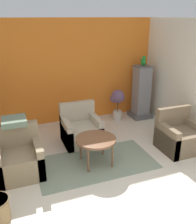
# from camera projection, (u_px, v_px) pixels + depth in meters

# --- Properties ---
(ground_plane) EXTENTS (20.00, 20.00, 0.00)m
(ground_plane) POSITION_uv_depth(u_px,v_px,m) (148.00, 221.00, 3.33)
(ground_plane) COLOR beige
(ground_plane) RESTS_ON ground
(wall_back_accent) EXTENTS (4.41, 0.06, 2.52)m
(wall_back_accent) POSITION_uv_depth(u_px,v_px,m) (71.00, 72.00, 6.16)
(wall_back_accent) COLOR orange
(wall_back_accent) RESTS_ON ground_plane
(wall_right) EXTENTS (0.06, 3.73, 2.52)m
(wall_right) POSITION_uv_depth(u_px,v_px,m) (195.00, 82.00, 5.22)
(wall_right) COLOR silver
(wall_right) RESTS_ON ground_plane
(area_rug) EXTENTS (2.15, 1.14, 0.01)m
(area_rug) POSITION_uv_depth(u_px,v_px,m) (96.00, 163.00, 4.62)
(area_rug) COLOR gray
(area_rug) RESTS_ON ground_plane
(coffee_table) EXTENTS (0.73, 0.73, 0.51)m
(coffee_table) POSITION_uv_depth(u_px,v_px,m) (96.00, 141.00, 4.46)
(coffee_table) COLOR brown
(coffee_table) RESTS_ON ground_plane
(armchair_left) EXTENTS (0.76, 0.72, 0.84)m
(armchair_left) POSITION_uv_depth(u_px,v_px,m) (19.00, 159.00, 4.22)
(armchair_left) COLOR #8E7A5B
(armchair_left) RESTS_ON ground_plane
(armchair_right) EXTENTS (0.76, 0.72, 0.84)m
(armchair_right) POSITION_uv_depth(u_px,v_px,m) (179.00, 136.00, 5.02)
(armchair_right) COLOR #7A664C
(armchair_right) RESTS_ON ground_plane
(armchair_middle) EXTENTS (0.76, 0.72, 0.84)m
(armchair_middle) POSITION_uv_depth(u_px,v_px,m) (81.00, 130.00, 5.30)
(armchair_middle) COLOR tan
(armchair_middle) RESTS_ON ground_plane
(birdcage) EXTENTS (0.52, 0.52, 1.38)m
(birdcage) POSITION_uv_depth(u_px,v_px,m) (141.00, 94.00, 6.54)
(birdcage) COLOR #555559
(birdcage) RESTS_ON ground_plane
(parrot) EXTENTS (0.12, 0.21, 0.26)m
(parrot) POSITION_uv_depth(u_px,v_px,m) (143.00, 61.00, 6.23)
(parrot) COLOR #1E842D
(parrot) RESTS_ON birdcage
(potted_plant) EXTENTS (0.37, 0.34, 0.80)m
(potted_plant) POSITION_uv_depth(u_px,v_px,m) (118.00, 100.00, 6.39)
(potted_plant) COLOR beige
(potted_plant) RESTS_ON ground_plane
(throw_pillow) EXTENTS (0.41, 0.41, 0.10)m
(throw_pillow) POSITION_uv_depth(u_px,v_px,m) (14.00, 121.00, 4.23)
(throw_pillow) COLOR slate
(throw_pillow) RESTS_ON armchair_left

